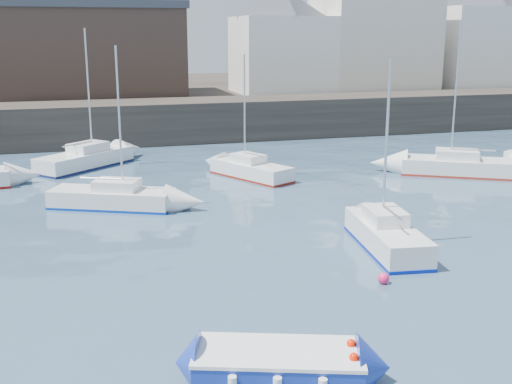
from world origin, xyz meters
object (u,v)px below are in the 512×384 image
object	(u,v)px
blue_dinghy	(278,363)
sailboat_f	(251,169)
buoy_far	(155,196)
buoy_mid	(383,283)
sailboat_c	(386,235)
sailboat_b	(112,197)
sailboat_d	(462,166)
sailboat_h	(85,159)

from	to	relation	value
blue_dinghy	sailboat_f	xyz separation A→B (m)	(5.29, 21.07, 0.06)
blue_dinghy	buoy_far	bearing A→B (deg)	91.41
buoy_mid	buoy_far	bearing A→B (deg)	112.39
sailboat_c	sailboat_b	bearing A→B (deg)	137.10
sailboat_d	buoy_far	world-z (taller)	sailboat_d
sailboat_b	buoy_far	xyz separation A→B (m)	(2.22, 1.67, -0.49)
blue_dinghy	sailboat_f	distance (m)	21.72
sailboat_d	buoy_far	size ratio (longest dim) A/B	22.19
sailboat_b	buoy_mid	world-z (taller)	sailboat_b
blue_dinghy	sailboat_c	bearing A→B (deg)	48.66
sailboat_d	sailboat_h	bearing A→B (deg)	158.35
sailboat_d	sailboat_f	bearing A→B (deg)	167.14
sailboat_d	sailboat_c	bearing A→B (deg)	-134.36
sailboat_c	buoy_mid	bearing A→B (deg)	-118.74
sailboat_h	buoy_far	xyz separation A→B (m)	(3.14, -8.11, -0.54)
sailboat_c	sailboat_d	distance (m)	14.64
sailboat_b	sailboat_c	size ratio (longest dim) A/B	1.05
sailboat_b	sailboat_d	xyz separation A→B (m)	(19.85, 1.54, 0.04)
buoy_far	sailboat_c	bearing A→B (deg)	-55.11
sailboat_d	blue_dinghy	bearing A→B (deg)	-133.10
blue_dinghy	sailboat_b	distance (m)	17.03
sailboat_b	sailboat_d	world-z (taller)	sailboat_d
sailboat_c	sailboat_d	world-z (taller)	sailboat_d
sailboat_f	sailboat_c	bearing A→B (deg)	-82.89
sailboat_f	buoy_mid	xyz separation A→B (m)	(-0.08, -16.33, -0.48)
sailboat_f	buoy_far	distance (m)	6.32
sailboat_f	sailboat_h	world-z (taller)	sailboat_h
sailboat_c	sailboat_h	size ratio (longest dim) A/B	0.86
sailboat_h	blue_dinghy	bearing A→B (deg)	-82.31
sailboat_h	buoy_far	world-z (taller)	sailboat_h
sailboat_c	buoy_mid	distance (m)	3.63
sailboat_d	sailboat_f	xyz separation A→B (m)	(-11.88, 2.71, -0.04)
blue_dinghy	buoy_mid	size ratio (longest dim) A/B	11.45
blue_dinghy	buoy_far	xyz separation A→B (m)	(-0.46, 18.49, -0.42)
sailboat_f	blue_dinghy	bearing A→B (deg)	-104.11
buoy_mid	sailboat_h	bearing A→B (deg)	111.93
buoy_mid	blue_dinghy	bearing A→B (deg)	-137.73
sailboat_b	sailboat_c	bearing A→B (deg)	-42.90
sailboat_b	sailboat_h	distance (m)	9.82
sailboat_b	sailboat_d	distance (m)	19.91
blue_dinghy	sailboat_c	distance (m)	10.50
sailboat_d	sailboat_b	bearing A→B (deg)	-175.57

